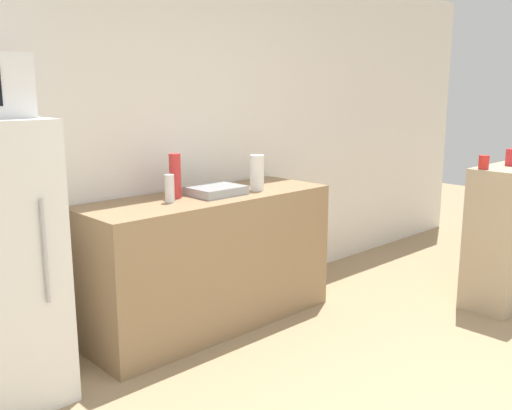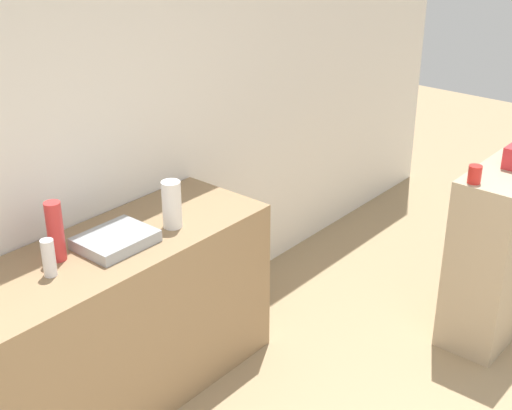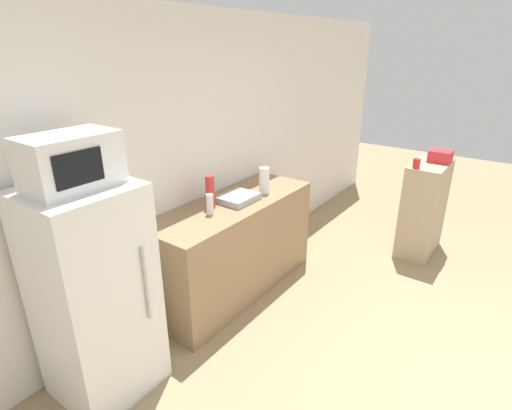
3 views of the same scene
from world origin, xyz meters
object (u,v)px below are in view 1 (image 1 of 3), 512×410
bottle_short (170,188)px  jar (484,162)px  paper_towel_roll (257,173)px  bottle_tall (175,176)px

bottle_short → jar: size_ratio=1.81×
jar → paper_towel_roll: bearing=138.3°
jar → paper_towel_roll: (-1.23, 1.10, -0.07)m
bottle_short → jar: 2.27m
bottle_tall → jar: (1.83, -1.26, 0.05)m
bottle_short → paper_towel_roll: bearing=-5.6°
bottle_short → paper_towel_roll: paper_towel_roll is taller
bottle_short → paper_towel_roll: size_ratio=0.71×
bottle_short → paper_towel_roll: 0.72m
bottle_tall → jar: size_ratio=2.98×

